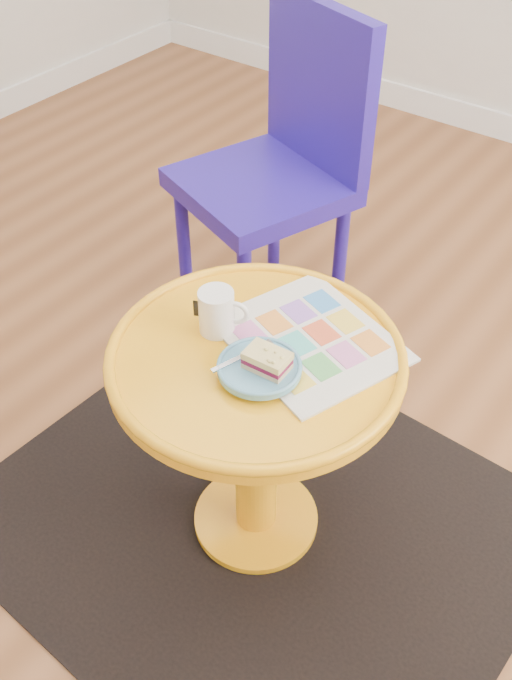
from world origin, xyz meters
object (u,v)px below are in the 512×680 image
Objects in this scene: newspaper at (309,339)px; plate at (259,368)px; chair at (283,160)px; side_table at (256,410)px; mug at (218,311)px.

newspaper is 0.14m from plate.
newspaper is at bearing 81.09° from plate.
plate is at bearing -38.56° from chair.
mug is at bearing 172.34° from side_table.
mug is at bearing 159.17° from plate.
side_table is 0.19m from plate.
chair is at bearing 148.46° from newspaper.
chair reaches higher than newspaper.
side_table is at bearing -102.26° from newspaper.
side_table is 0.85m from chair.
chair is (-0.44, 0.71, 0.15)m from side_table.
newspaper is at bearing 3.41° from mug.
side_table is at bearing -30.82° from mug.
plate reaches higher than side_table.
side_table is 5.86× the size of mug.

